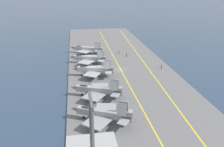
{
  "coord_description": "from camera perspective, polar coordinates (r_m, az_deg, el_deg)",
  "views": [
    {
      "loc": [
        -87.68,
        17.32,
        33.63
      ],
      "look_at": [
        -10.05,
        5.11,
        2.9
      ],
      "focal_mm": 38.0,
      "sensor_mm": 36.0,
      "label": 1
    }
  ],
  "objects": [
    {
      "name": "parked_jet_fourth",
      "position": [
        102.54,
        -5.77,
        3.7
      ],
      "size": [
        13.39,
        16.3,
        6.15
      ],
      "color": "#9EA3A8",
      "rests_on": "carrier_deck"
    },
    {
      "name": "parked_jet_fifth",
      "position": [
        117.11,
        -6.12,
        5.97
      ],
      "size": [
        12.57,
        16.52,
        5.94
      ],
      "color": "#9EA3A8",
      "rests_on": "carrier_deck"
    },
    {
      "name": "parked_jet_second",
      "position": [
        72.26,
        -3.69,
        -3.92
      ],
      "size": [
        13.03,
        16.27,
        6.18
      ],
      "color": "gray",
      "rests_on": "carrier_deck"
    },
    {
      "name": "parked_jet_third",
      "position": [
        88.05,
        -4.49,
        0.95
      ],
      "size": [
        12.18,
        15.58,
        6.5
      ],
      "color": "#9EA3A8",
      "rests_on": "carrier_deck"
    },
    {
      "name": "deck_stripe_foul_line",
      "position": [
        98.06,
        8.64,
        1.3
      ],
      "size": [
        158.98,
        7.71,
        0.01
      ],
      "primitive_type": "cube",
      "rotation": [
        0.0,
        0.0,
        -0.05
      ],
      "color": "yellow",
      "rests_on": "carrier_deck"
    },
    {
      "name": "ground_plane",
      "position": [
        95.49,
        2.09,
        0.72
      ],
      "size": [
        2000.0,
        2000.0,
        0.0
      ],
      "primitive_type": "plane",
      "color": "navy"
    },
    {
      "name": "carrier_deck",
      "position": [
        95.42,
        2.09,
        0.84
      ],
      "size": [
        176.81,
        41.39,
        0.4
      ],
      "primitive_type": "cube",
      "color": "slate",
      "rests_on": "ground"
    },
    {
      "name": "parked_jet_nearest",
      "position": [
        60.05,
        -2.55,
        -9.49
      ],
      "size": [
        13.08,
        16.12,
        6.37
      ],
      "color": "gray",
      "rests_on": "carrier_deck"
    },
    {
      "name": "crew_brown_vest",
      "position": [
        116.24,
        1.69,
        5.24
      ],
      "size": [
        0.45,
        0.46,
        1.78
      ],
      "color": "#232328",
      "rests_on": "carrier_deck"
    },
    {
      "name": "crew_purple_vest",
      "position": [
        97.59,
        11.81,
        1.61
      ],
      "size": [
        0.42,
        0.46,
        1.83
      ],
      "color": "#383328",
      "rests_on": "carrier_deck"
    },
    {
      "name": "deck_stripe_centerline",
      "position": [
        95.35,
        2.09,
        0.95
      ],
      "size": [
        159.13,
        0.36,
        0.01
      ],
      "primitive_type": "cube",
      "color": "yellow",
      "rests_on": "carrier_deck"
    },
    {
      "name": "crew_red_vest",
      "position": [
        111.37,
        3.56,
        4.5
      ],
      "size": [
        0.45,
        0.46,
        1.82
      ],
      "color": "#232328",
      "rests_on": "carrier_deck"
    }
  ]
}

